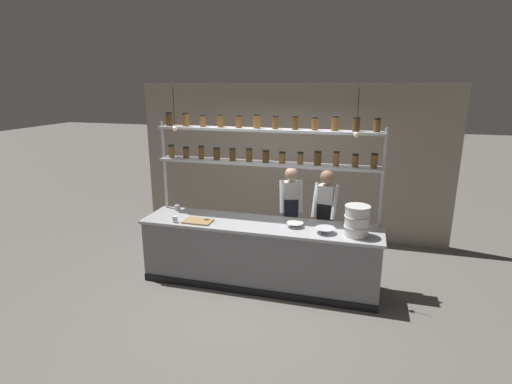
{
  "coord_description": "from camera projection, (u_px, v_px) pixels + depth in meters",
  "views": [
    {
      "loc": [
        1.36,
        -5.08,
        2.82
      ],
      "look_at": [
        -0.11,
        0.2,
        1.31
      ],
      "focal_mm": 28.0,
      "sensor_mm": 36.0,
      "label": 1
    }
  ],
  "objects": [
    {
      "name": "pendant_light_row",
      "position": [
        260.0,
        129.0,
        5.23
      ],
      "size": [
        2.53,
        0.07,
        0.6
      ],
      "color": "black"
    },
    {
      "name": "prep_bowl_center_front",
      "position": [
        325.0,
        230.0,
        5.21
      ],
      "size": [
        0.27,
        0.27,
        0.07
      ],
      "color": "silver",
      "rests_on": "prep_counter"
    },
    {
      "name": "spice_shelf_unit",
      "position": [
        266.0,
        149.0,
        5.62
      ],
      "size": [
        3.25,
        0.28,
        2.4
      ],
      "color": "#B7BABF",
      "rests_on": "ground_plane"
    },
    {
      "name": "chef_left",
      "position": [
        291.0,
        210.0,
        6.25
      ],
      "size": [
        0.41,
        0.34,
        1.57
      ],
      "rotation": [
        0.0,
        0.0,
        0.29
      ],
      "color": "black",
      "rests_on": "ground_plane"
    },
    {
      "name": "serving_cup_front",
      "position": [
        175.0,
        219.0,
        5.6
      ],
      "size": [
        0.07,
        0.07,
        0.09
      ],
      "color": "silver",
      "rests_on": "prep_counter"
    },
    {
      "name": "prep_counter",
      "position": [
        259.0,
        254.0,
        5.7
      ],
      "size": [
        3.37,
        0.76,
        0.92
      ],
      "color": "gray",
      "rests_on": "ground_plane"
    },
    {
      "name": "back_wall",
      "position": [
        289.0,
        161.0,
        7.41
      ],
      "size": [
        5.77,
        0.12,
        2.82
      ],
      "primitive_type": "cube",
      "color": "#9E9384",
      "rests_on": "ground_plane"
    },
    {
      "name": "container_stack",
      "position": [
        357.0,
        221.0,
        5.07
      ],
      "size": [
        0.32,
        0.32,
        0.4
      ],
      "color": "white",
      "rests_on": "prep_counter"
    },
    {
      "name": "serving_cup_by_board",
      "position": [
        178.0,
        208.0,
        6.13
      ],
      "size": [
        0.08,
        0.08,
        0.09
      ],
      "color": "#B2B7BC",
      "rests_on": "prep_counter"
    },
    {
      "name": "chef_center",
      "position": [
        325.0,
        215.0,
        5.95
      ],
      "size": [
        0.39,
        0.31,
        1.6
      ],
      "rotation": [
        0.0,
        0.0,
        -0.15
      ],
      "color": "black",
      "rests_on": "ground_plane"
    },
    {
      "name": "prep_bowl_near_left",
      "position": [
        295.0,
        225.0,
        5.42
      ],
      "size": [
        0.23,
        0.23,
        0.06
      ],
      "color": "silver",
      "rests_on": "prep_counter"
    },
    {
      "name": "ground_plane",
      "position": [
        259.0,
        283.0,
        5.82
      ],
      "size": [
        40.0,
        40.0,
        0.0
      ],
      "primitive_type": "plane",
      "color": "slate"
    },
    {
      "name": "cutting_board",
      "position": [
        198.0,
        221.0,
        5.63
      ],
      "size": [
        0.4,
        0.26,
        0.02
      ],
      "color": "#A88456",
      "rests_on": "prep_counter"
    }
  ]
}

